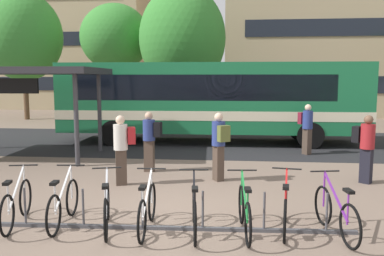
# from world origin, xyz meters

# --- Properties ---
(ground) EXTENTS (200.00, 200.00, 0.00)m
(ground) POSITION_xyz_m (0.00, 0.00, 0.00)
(ground) COLOR #7A6656
(bus_lane_asphalt) EXTENTS (80.00, 7.20, 0.01)m
(bus_lane_asphalt) POSITION_xyz_m (0.00, 9.14, 0.00)
(bus_lane_asphalt) COLOR #232326
(bus_lane_asphalt) RESTS_ON ground
(city_bus) EXTENTS (12.05, 2.70, 3.20)m
(city_bus) POSITION_xyz_m (0.46, 9.14, 1.78)
(city_bus) COLOR #196B3D
(city_bus) RESTS_ON ground
(bike_rack) EXTENTS (6.24, 0.31, 0.70)m
(bike_rack) POSITION_xyz_m (0.21, -0.42, 0.09)
(bike_rack) COLOR #47474C
(bike_rack) RESTS_ON ground
(parked_bicycle_white_0) EXTENTS (0.56, 1.69, 0.99)m
(parked_bicycle_white_0) POSITION_xyz_m (-2.57, -0.46, 0.38)
(parked_bicycle_white_0) COLOR black
(parked_bicycle_white_0) RESTS_ON ground
(parked_bicycle_white_1) EXTENTS (0.52, 1.72, 0.99)m
(parked_bicycle_white_1) POSITION_xyz_m (-1.75, -0.38, 0.38)
(parked_bicycle_white_1) COLOR black
(parked_bicycle_white_1) RESTS_ON ground
(parked_bicycle_silver_2) EXTENTS (0.64, 1.67, 0.99)m
(parked_bicycle_silver_2) POSITION_xyz_m (-0.92, -0.52, 0.38)
(parked_bicycle_silver_2) COLOR black
(parked_bicycle_silver_2) RESTS_ON ground
(parked_bicycle_white_3) EXTENTS (0.52, 1.72, 0.99)m
(parked_bicycle_white_3) POSITION_xyz_m (-0.21, -0.51, 0.38)
(parked_bicycle_white_3) COLOR black
(parked_bicycle_white_3) RESTS_ON ground
(parked_bicycle_black_4) EXTENTS (0.52, 1.72, 0.99)m
(parked_bicycle_black_4) POSITION_xyz_m (0.60, -0.52, 0.38)
(parked_bicycle_black_4) COLOR black
(parked_bicycle_black_4) RESTS_ON ground
(parked_bicycle_green_5) EXTENTS (0.52, 1.72, 0.99)m
(parked_bicycle_green_5) POSITION_xyz_m (1.43, -0.48, 0.38)
(parked_bicycle_green_5) COLOR black
(parked_bicycle_green_5) RESTS_ON ground
(parked_bicycle_red_6) EXTENTS (0.52, 1.71, 0.99)m
(parked_bicycle_red_6) POSITION_xyz_m (2.13, -0.27, 0.38)
(parked_bicycle_red_6) COLOR black
(parked_bicycle_red_6) RESTS_ON ground
(parked_bicycle_purple_7) EXTENTS (0.52, 1.70, 0.99)m
(parked_bicycle_purple_7) POSITION_xyz_m (2.93, -0.41, 0.38)
(parked_bicycle_purple_7) COLOR black
(parked_bicycle_purple_7) RESTS_ON ground
(transit_shelter) EXTENTS (6.68, 3.54, 2.93)m
(transit_shelter) POSITION_xyz_m (-6.26, 5.35, 2.75)
(transit_shelter) COLOR #38383D
(transit_shelter) RESTS_ON ground
(commuter_black_pack_0) EXTENTS (0.60, 0.57, 1.70)m
(commuter_black_pack_0) POSITION_xyz_m (4.53, 3.15, 0.98)
(commuter_black_pack_0) COLOR black
(commuter_black_pack_0) RESTS_ON ground
(commuter_red_pack_2) EXTENTS (0.59, 0.46, 1.71)m
(commuter_red_pack_2) POSITION_xyz_m (-1.43, 2.38, 0.99)
(commuter_red_pack_2) COLOR #47382D
(commuter_red_pack_2) RESTS_ON ground
(commuter_olive_pack_3) EXTENTS (0.54, 0.61, 1.74)m
(commuter_olive_pack_3) POSITION_xyz_m (0.90, 2.99, 1.01)
(commuter_olive_pack_3) COLOR #47382D
(commuter_olive_pack_3) RESTS_ON ground
(commuter_black_pack_4) EXTENTS (0.54, 0.37, 1.68)m
(commuter_black_pack_4) POSITION_xyz_m (-1.04, 3.84, 0.97)
(commuter_black_pack_4) COLOR #47382D
(commuter_black_pack_4) RESTS_ON ground
(commuter_maroon_pack_5) EXTENTS (0.54, 0.61, 1.73)m
(commuter_maroon_pack_5) POSITION_xyz_m (3.78, 6.89, 1.00)
(commuter_maroon_pack_5) COLOR #47382D
(commuter_maroon_pack_5) RESTS_ON ground
(street_tree_1) EXTENTS (4.22, 4.22, 7.09)m
(street_tree_1) POSITION_xyz_m (-5.86, 17.18, 5.06)
(street_tree_1) COLOR brown
(street_tree_1) RESTS_ON ground
(street_tree_2) EXTENTS (4.81, 4.81, 7.96)m
(street_tree_2) POSITION_xyz_m (-11.78, 17.27, 5.19)
(street_tree_2) COLOR brown
(street_tree_2) RESTS_ON ground
(street_tree_3) EXTENTS (4.75, 4.75, 7.63)m
(street_tree_3) POSITION_xyz_m (-1.51, 15.23, 4.78)
(street_tree_3) COLOR brown
(street_tree_3) RESTS_ON ground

